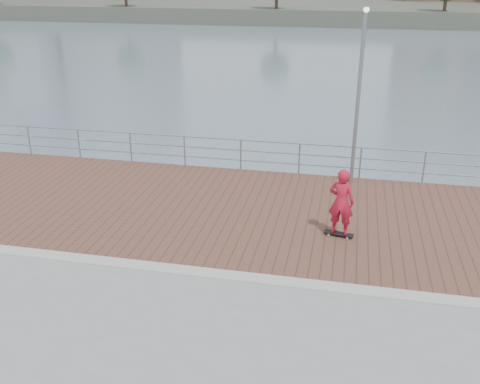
# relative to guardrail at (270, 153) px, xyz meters

# --- Properties ---
(water) EXTENTS (400.00, 400.00, 0.00)m
(water) POSITION_rel_guardrail_xyz_m (-0.00, -7.00, -2.69)
(water) COLOR slate
(water) RESTS_ON ground
(brick_lane) EXTENTS (40.00, 6.80, 0.02)m
(brick_lane) POSITION_rel_guardrail_xyz_m (-0.00, -3.40, -0.68)
(brick_lane) COLOR brown
(brick_lane) RESTS_ON seawall
(curb) EXTENTS (40.00, 0.40, 0.06)m
(curb) POSITION_rel_guardrail_xyz_m (-0.00, -7.00, -0.66)
(curb) COLOR #B7B5AD
(curb) RESTS_ON seawall
(far_shore) EXTENTS (320.00, 95.00, 2.50)m
(far_shore) POSITION_rel_guardrail_xyz_m (-0.00, 115.50, -1.44)
(far_shore) COLOR #4C5142
(far_shore) RESTS_ON ground
(guardrail) EXTENTS (39.06, 0.06, 1.13)m
(guardrail) POSITION_rel_guardrail_xyz_m (0.00, 0.00, 0.00)
(guardrail) COLOR #8C9EA8
(guardrail) RESTS_ON brick_lane
(street_lamp) EXTENTS (0.45, 1.32, 6.21)m
(street_lamp) POSITION_rel_guardrail_xyz_m (2.82, -0.95, 3.72)
(street_lamp) COLOR gray
(street_lamp) RESTS_ON brick_lane
(skateboard) EXTENTS (0.80, 0.35, 0.09)m
(skateboard) POSITION_rel_guardrail_xyz_m (2.57, -4.44, -0.60)
(skateboard) COLOR black
(skateboard) RESTS_ON brick_lane
(skateboarder) EXTENTS (0.73, 0.55, 1.81)m
(skateboarder) POSITION_rel_guardrail_xyz_m (2.57, -4.44, 0.32)
(skateboarder) COLOR red
(skateboarder) RESTS_ON skateboard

